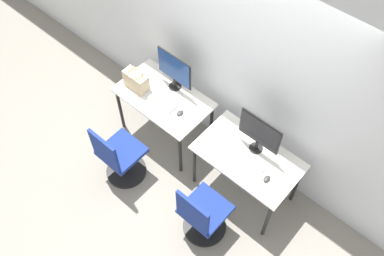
% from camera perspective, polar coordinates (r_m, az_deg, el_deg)
% --- Properties ---
extents(ground_plane, '(20.00, 20.00, 0.00)m').
position_cam_1_polar(ground_plane, '(5.14, -0.97, -6.67)').
color(ground_plane, gray).
extents(wall_back, '(12.00, 0.05, 2.80)m').
position_cam_1_polar(wall_back, '(4.38, 5.68, 9.08)').
color(wall_back, silver).
rests_on(wall_back, ground_plane).
extents(desk_left, '(1.10, 0.66, 0.74)m').
position_cam_1_polar(desk_left, '(4.97, -3.77, 3.56)').
color(desk_left, silver).
rests_on(desk_left, ground_plane).
extents(monitor_left, '(0.48, 0.15, 0.49)m').
position_cam_1_polar(monitor_left, '(4.78, -2.37, 7.74)').
color(monitor_left, black).
rests_on(monitor_left, desk_left).
extents(keyboard_left, '(0.44, 0.13, 0.02)m').
position_cam_1_polar(keyboard_left, '(4.86, -4.43, 3.77)').
color(keyboard_left, silver).
rests_on(keyboard_left, desk_left).
extents(mouse_left, '(0.06, 0.09, 0.03)m').
position_cam_1_polar(mouse_left, '(4.72, -1.61, 2.01)').
color(mouse_left, '#333333').
rests_on(mouse_left, desk_left).
extents(office_chair_left, '(0.48, 0.48, 0.92)m').
position_cam_1_polar(office_chair_left, '(4.91, -9.72, -3.91)').
color(office_chair_left, black).
rests_on(office_chair_left, ground_plane).
extents(desk_right, '(1.10, 0.66, 0.74)m').
position_cam_1_polar(desk_right, '(4.54, 7.43, -4.34)').
color(desk_right, silver).
rests_on(desk_right, ground_plane).
extents(monitor_right, '(0.48, 0.15, 0.49)m').
position_cam_1_polar(monitor_right, '(4.29, 8.97, -0.68)').
color(monitor_right, black).
rests_on(monitor_right, desk_right).
extents(keyboard_right, '(0.44, 0.13, 0.02)m').
position_cam_1_polar(keyboard_right, '(4.42, 7.00, -4.30)').
color(keyboard_right, silver).
rests_on(keyboard_right, desk_right).
extents(mouse_right, '(0.06, 0.09, 0.03)m').
position_cam_1_polar(mouse_right, '(4.34, 9.96, -6.69)').
color(mouse_right, '#333333').
rests_on(mouse_right, desk_right).
extents(office_chair_right, '(0.48, 0.48, 0.92)m').
position_cam_1_polar(office_chair_right, '(4.51, 1.33, -11.62)').
color(office_chair_right, black).
rests_on(office_chair_right, ground_plane).
extents(handbag, '(0.30, 0.18, 0.25)m').
position_cam_1_polar(handbag, '(4.93, -7.47, 6.31)').
color(handbag, tan).
rests_on(handbag, desk_left).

